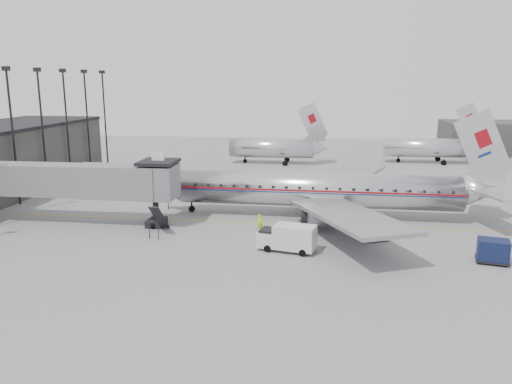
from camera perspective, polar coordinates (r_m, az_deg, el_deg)
ground at (r=43.77m, az=-1.14°, el=-5.68°), size 160.00×160.00×0.00m
apron_line at (r=49.15m, az=3.37°, el=-3.62°), size 60.00×0.15×0.01m
jet_bridge at (r=51.17m, az=-19.30°, el=1.14°), size 21.00×6.20×7.10m
floodlight_masts at (r=63.97m, az=-24.60°, el=6.68°), size 0.90×42.25×15.25m
distant_aircraft_near at (r=84.19m, az=1.92°, el=5.13°), size 16.39×3.20×10.26m
distant_aircraft_mid at (r=89.59m, az=19.03°, el=4.90°), size 16.39×3.20×10.26m
airliner at (r=51.25m, az=7.80°, el=0.22°), size 35.62×33.02×11.27m
service_van at (r=41.15m, az=3.60°, el=-5.19°), size 5.03×2.84×2.23m
baggage_cart_navy at (r=42.63m, az=25.46°, el=-6.07°), size 2.69×2.27×1.85m
baggage_cart_white at (r=45.17m, az=13.45°, el=-4.27°), size 2.58×2.31×1.66m
ramp_worker at (r=46.25m, az=0.46°, el=-3.58°), size 0.72×0.61×1.67m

